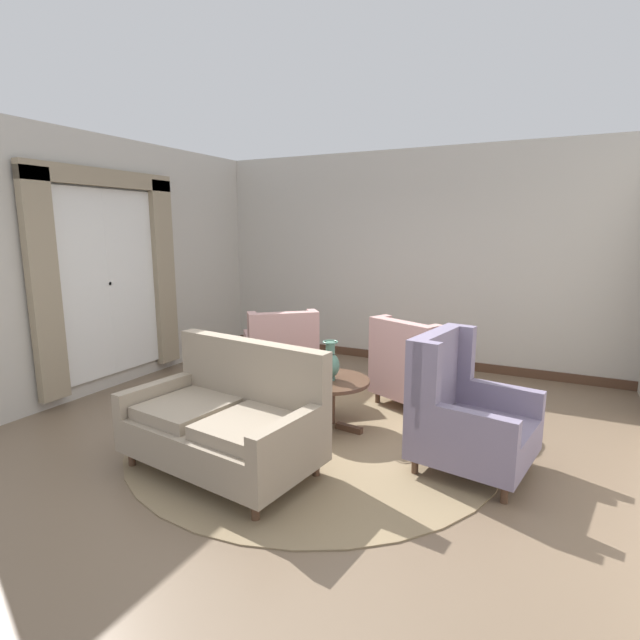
{
  "coord_description": "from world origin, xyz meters",
  "views": [
    {
      "loc": [
        1.99,
        -3.59,
        1.95
      ],
      "look_at": [
        -0.17,
        0.74,
        1.03
      ],
      "focal_mm": 27.34,
      "sensor_mm": 36.0,
      "label": 1
    }
  ],
  "objects_px": {
    "settee": "(226,421)",
    "armchair_beside_settee": "(464,414)",
    "armchair_foreground_right": "(415,370)",
    "coffee_table": "(330,390)",
    "porcelain_vase": "(330,363)",
    "armchair_back_corner": "(281,354)",
    "side_table": "(441,376)"
  },
  "relations": [
    {
      "from": "coffee_table",
      "to": "armchair_back_corner",
      "type": "relative_size",
      "value": 0.65
    },
    {
      "from": "settee",
      "to": "armchair_beside_settee",
      "type": "bearing_deg",
      "value": 35.07
    },
    {
      "from": "armchair_beside_settee",
      "to": "armchair_back_corner",
      "type": "bearing_deg",
      "value": 75.33
    },
    {
      "from": "settee",
      "to": "armchair_beside_settee",
      "type": "xyz_separation_m",
      "value": [
        1.71,
        0.89,
        0.04
      ]
    },
    {
      "from": "armchair_foreground_right",
      "to": "side_table",
      "type": "bearing_deg",
      "value": 175.02
    },
    {
      "from": "porcelain_vase",
      "to": "coffee_table",
      "type": "bearing_deg",
      "value": 114.97
    },
    {
      "from": "side_table",
      "to": "armchair_beside_settee",
      "type": "bearing_deg",
      "value": -67.69
    },
    {
      "from": "side_table",
      "to": "coffee_table",
      "type": "bearing_deg",
      "value": -140.7
    },
    {
      "from": "coffee_table",
      "to": "armchair_foreground_right",
      "type": "distance_m",
      "value": 1.1
    },
    {
      "from": "porcelain_vase",
      "to": "side_table",
      "type": "height_order",
      "value": "porcelain_vase"
    },
    {
      "from": "porcelain_vase",
      "to": "settee",
      "type": "relative_size",
      "value": 0.23
    },
    {
      "from": "coffee_table",
      "to": "armchair_foreground_right",
      "type": "relative_size",
      "value": 0.72
    },
    {
      "from": "coffee_table",
      "to": "armchair_foreground_right",
      "type": "xyz_separation_m",
      "value": [
        0.59,
        0.93,
        0.03
      ]
    },
    {
      "from": "coffee_table",
      "to": "porcelain_vase",
      "type": "relative_size",
      "value": 2.0
    },
    {
      "from": "armchair_beside_settee",
      "to": "armchair_back_corner",
      "type": "relative_size",
      "value": 0.94
    },
    {
      "from": "coffee_table",
      "to": "armchair_back_corner",
      "type": "distance_m",
      "value": 1.36
    },
    {
      "from": "armchair_beside_settee",
      "to": "armchair_foreground_right",
      "type": "height_order",
      "value": "armchair_beside_settee"
    },
    {
      "from": "porcelain_vase",
      "to": "settee",
      "type": "xyz_separation_m",
      "value": [
        -0.4,
        -1.12,
        -0.25
      ]
    },
    {
      "from": "porcelain_vase",
      "to": "settee",
      "type": "bearing_deg",
      "value": -109.54
    },
    {
      "from": "settee",
      "to": "armchair_back_corner",
      "type": "distance_m",
      "value": 2.08
    },
    {
      "from": "settee",
      "to": "armchair_foreground_right",
      "type": "xyz_separation_m",
      "value": [
        0.98,
        2.07,
        0.01
      ]
    },
    {
      "from": "coffee_table",
      "to": "armchair_back_corner",
      "type": "xyz_separation_m",
      "value": [
        -1.07,
        0.84,
        0.03
      ]
    },
    {
      "from": "porcelain_vase",
      "to": "side_table",
      "type": "xyz_separation_m",
      "value": [
        0.91,
        0.76,
        -0.21
      ]
    },
    {
      "from": "settee",
      "to": "armchair_foreground_right",
      "type": "relative_size",
      "value": 1.55
    },
    {
      "from": "armchair_beside_settee",
      "to": "porcelain_vase",
      "type": "bearing_deg",
      "value": 89.59
    },
    {
      "from": "settee",
      "to": "armchair_beside_settee",
      "type": "relative_size",
      "value": 1.49
    },
    {
      "from": "armchair_beside_settee",
      "to": "side_table",
      "type": "relative_size",
      "value": 1.49
    },
    {
      "from": "coffee_table",
      "to": "settee",
      "type": "bearing_deg",
      "value": -109.17
    },
    {
      "from": "coffee_table",
      "to": "armchair_back_corner",
      "type": "height_order",
      "value": "armchair_back_corner"
    },
    {
      "from": "settee",
      "to": "porcelain_vase",
      "type": "bearing_deg",
      "value": 78.1
    },
    {
      "from": "armchair_back_corner",
      "to": "side_table",
      "type": "distance_m",
      "value": 1.98
    },
    {
      "from": "side_table",
      "to": "armchair_back_corner",
      "type": "bearing_deg",
      "value": 177.44
    }
  ]
}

